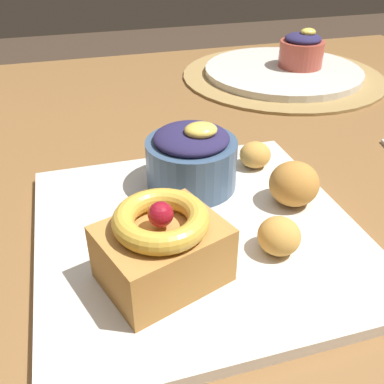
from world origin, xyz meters
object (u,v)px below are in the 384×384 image
front_plate (198,233)px  fritter_back (294,184)px  fritter_front (279,236)px  cake_slice (162,246)px  back_plate (283,71)px  fritter_middle (255,155)px  berry_ramekin (193,160)px  back_ramekin (302,50)px

front_plate → fritter_back: size_ratio=5.94×
front_plate → fritter_front: fritter_front is taller
cake_slice → fritter_front: cake_slice is taller
cake_slice → back_plate: bearing=54.2°
front_plate → cake_slice: bearing=-129.7°
front_plate → fritter_middle: size_ratio=8.21×
fritter_front → back_plate: size_ratio=0.13×
cake_slice → back_plate: size_ratio=0.39×
fritter_middle → back_plate: (0.19, 0.32, -0.02)m
berry_ramekin → fritter_middle: berry_ramekin is taller
cake_slice → fritter_middle: cake_slice is taller
front_plate → berry_ramekin: 0.08m
berry_ramekin → back_ramekin: berry_ramekin is taller
cake_slice → back_plate: cake_slice is taller
fritter_back → fritter_front: bearing=-125.9°
cake_slice → back_ramekin: 0.60m
back_ramekin → back_plate: bearing=179.7°
fritter_middle → fritter_back: bearing=-84.8°
back_plate → berry_ramekin: bearing=-128.9°
fritter_middle → back_plate: 0.37m
fritter_middle → berry_ramekin: bearing=-164.5°
berry_ramekin → back_ramekin: bearing=47.8°
back_plate → back_ramekin: size_ratio=3.59×
cake_slice → fritter_back: size_ratio=2.24×
back_ramekin → front_plate: bearing=-128.2°
fritter_back → front_plate: bearing=-172.4°
cake_slice → fritter_back: (0.15, 0.07, -0.01)m
front_plate → fritter_front: bearing=-41.5°
fritter_back → berry_ramekin: bearing=147.3°
fritter_middle → back_ramekin: size_ratio=0.45×
cake_slice → back_ramekin: same height
berry_ramekin → fritter_back: (0.09, -0.06, -0.01)m
fritter_middle → fritter_back: (0.01, -0.08, 0.01)m
fritter_front → fritter_back: fritter_back is taller
fritter_front → fritter_middle: (0.04, 0.15, -0.00)m
fritter_front → fritter_middle: size_ratio=1.06×
fritter_front → fritter_back: bearing=54.1°
cake_slice → fritter_front: (0.10, 0.00, -0.02)m
back_plate → fritter_front: bearing=-116.7°
fritter_front → fritter_middle: bearing=74.7°
berry_ramekin → back_ramekin: size_ratio=1.19×
back_plate → back_ramekin: bearing=-0.3°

